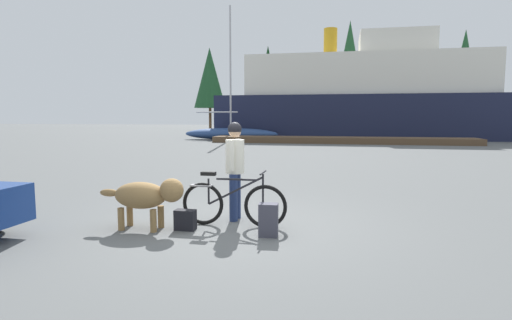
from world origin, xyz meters
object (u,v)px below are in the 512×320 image
Objects in this scene: ferry_boat at (365,99)px; sailboat_moored at (231,133)px; person_cyclist at (235,162)px; handbag_pannier at (185,220)px; bicycle at (233,203)px; backpack at (268,220)px; dog at (146,196)px.

sailboat_moored reaches higher than ferry_boat.
handbag_pannier is (-0.60, -0.79, -0.84)m from person_cyclist.
person_cyclist is (-0.07, 0.42, 0.62)m from bicycle.
backpack is 25.45m from sailboat_moored.
bicycle is 1.23× the size of dog.
bicycle is at bearing -80.44° from person_cyclist.
sailboat_moored reaches higher than bicycle.
ferry_boat is at bearing 83.17° from bicycle.
bicycle is 5.42× the size of handbag_pannier.
person_cyclist is at bearing 35.96° from dog.
dog is 30.31m from ferry_boat.
person_cyclist is 3.40× the size of backpack.
dog reaches higher than handbag_pannier.
backpack reaches higher than handbag_pannier.
person_cyclist is at bearing 130.18° from backpack.
person_cyclist reaches higher than bicycle.
handbag_pannier is at bearing -98.02° from ferry_boat.
ferry_boat reaches higher than dog.
person_cyclist reaches higher than backpack.
bicycle is 0.80m from handbag_pannier.
bicycle is 1.36m from dog.
ferry_boat reaches higher than handbag_pannier.
dog is at bearing -179.85° from backpack.
dog is 0.14× the size of sailboat_moored.
dog is (-1.21, -0.87, -0.47)m from person_cyclist.
person_cyclist is 1.19× the size of dog.
handbag_pannier is (-1.34, 0.08, -0.09)m from backpack.
backpack is at bearing -3.52° from handbag_pannier.
person_cyclist reaches higher than dog.
dog is at bearing -171.79° from handbag_pannier.
ferry_boat reaches higher than bicycle.
handbag_pannier is 0.01× the size of ferry_boat.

